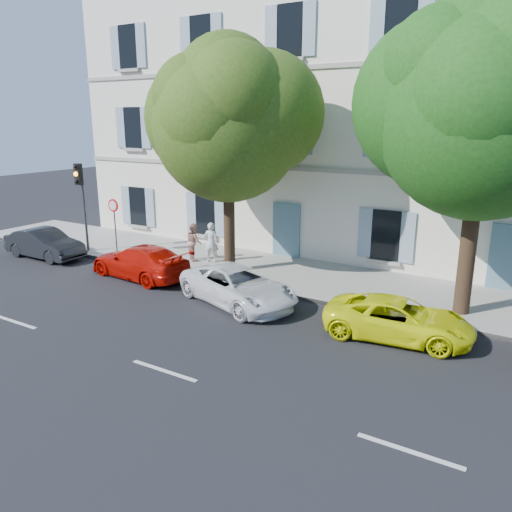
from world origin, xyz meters
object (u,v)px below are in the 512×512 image
Objects in this scene: pedestrian_a at (211,242)px; car_white_coupe at (238,286)px; tree_right at (483,115)px; car_red_coupe at (140,262)px; car_dark_sedan at (45,244)px; pedestrian_b at (194,242)px; tree_left at (228,128)px; car_yellow_supercar at (398,319)px; road_sign at (114,215)px; traffic_light at (81,188)px.

car_white_coupe is at bearing 114.95° from pedestrian_a.
tree_right is at bearing -49.86° from car_white_coupe.
tree_right reaches higher than car_red_coupe.
tree_right is 11.33m from pedestrian_a.
pedestrian_b reaches higher than car_dark_sedan.
car_white_coupe is 2.81× the size of pedestrian_b.
car_dark_sedan is 0.42× the size of tree_right.
car_dark_sedan is at bearing -172.52° from tree_right.
tree_left is 5.41× the size of pedestrian_b.
pedestrian_b is (-2.22, 0.56, -4.76)m from tree_left.
tree_right reaches higher than car_dark_sedan.
car_yellow_supercar is 13.52m from road_sign.
pedestrian_a is at bearing 159.32° from car_red_coupe.
car_red_coupe is at bearing -89.58° from car_dark_sedan.
tree_left is 5.28m from pedestrian_b.
car_red_coupe is 3.15m from pedestrian_a.
traffic_light is at bearing 51.72° from pedestrian_b.
road_sign is (-3.07, 1.69, 1.30)m from car_red_coupe.
pedestrian_b is (-0.85, -0.10, -0.06)m from pedestrian_a.
traffic_light is at bearing -165.99° from road_sign.
tree_right reaches higher than pedestrian_b.
tree_left is 8.72m from tree_right.
car_white_coupe is 9.00m from tree_right.
road_sign reaches higher than car_white_coupe.
car_dark_sedan is 10.10m from tree_left.
pedestrian_a is at bearing -68.17° from car_dark_sedan.
tree_right is 2.34× the size of traffic_light.
car_red_coupe is 12.90m from tree_right.
road_sign reaches higher than car_yellow_supercar.
road_sign is at bearing -7.62° from pedestrian_a.
tree_left is (-2.10, 2.62, 5.08)m from car_white_coupe.
traffic_light is (-14.84, 1.71, 2.46)m from car_yellow_supercar.
car_dark_sedan reaches higher than car_red_coupe.
tree_left is 2.17× the size of traffic_light.
road_sign is (-5.83, -0.46, -3.76)m from tree_left.
tree_right is at bearing 106.46° from car_red_coupe.
car_dark_sedan is at bearing 106.08° from car_white_coupe.
pedestrian_a is (-1.37, 0.66, -4.70)m from tree_left.
car_red_coupe is 10.22m from car_yellow_supercar.
road_sign is at bearing -56.57° from car_dark_sedan.
pedestrian_b reaches higher than car_white_coupe.
car_white_coupe is at bearing -51.32° from tree_left.
tree_left reaches higher than pedestrian_a.
car_yellow_supercar is 6.26m from tree_right.
road_sign is at bearing 14.01° from traffic_light.
car_yellow_supercar is at bearing -19.00° from tree_left.
tree_right is 15.14m from road_sign.
car_yellow_supercar is (5.36, 0.05, -0.05)m from car_white_coupe.
tree_right is at bearing 0.26° from tree_left.
road_sign is (1.56, 0.39, -1.09)m from traffic_light.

